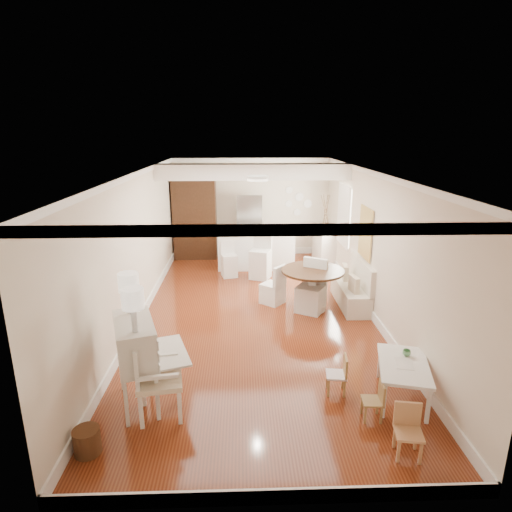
{
  "coord_description": "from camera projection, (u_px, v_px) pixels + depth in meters",
  "views": [
    {
      "loc": [
        -0.28,
        -7.82,
        3.51
      ],
      "look_at": [
        -0.0,
        0.3,
        1.14
      ],
      "focal_mm": 30.0,
      "sensor_mm": 36.0,
      "label": 1
    }
  ],
  "objects": [
    {
      "name": "room",
      "position": [
        258.0,
        214.0,
        8.25
      ],
      "size": [
        9.0,
        9.04,
        2.82
      ],
      "color": "maroon",
      "rests_on": "ground"
    },
    {
      "name": "secretary_bureau",
      "position": [
        137.0,
        363.0,
        5.57
      ],
      "size": [
        1.19,
        1.21,
        1.2
      ],
      "primitive_type": "cube",
      "rotation": [
        0.0,
        0.0,
        0.32
      ],
      "color": "silver",
      "rests_on": "ground"
    },
    {
      "name": "gustavian_armchair",
      "position": [
        159.0,
        379.0,
        5.38
      ],
      "size": [
        0.68,
        0.68,
        1.04
      ],
      "primitive_type": "cube",
      "rotation": [
        0.0,
        0.0,
        1.73
      ],
      "color": "white",
      "rests_on": "ground"
    },
    {
      "name": "wicker_basket",
      "position": [
        87.0,
        441.0,
        4.82
      ],
      "size": [
        0.34,
        0.34,
        0.3
      ],
      "primitive_type": "cylinder",
      "rotation": [
        0.0,
        0.0,
        -0.11
      ],
      "color": "#4F2E18",
      "rests_on": "ground"
    },
    {
      "name": "kids_table",
      "position": [
        402.0,
        381.0,
        5.78
      ],
      "size": [
        0.88,
        1.18,
        0.53
      ],
      "primitive_type": "cube",
      "rotation": [
        0.0,
        0.0,
        -0.25
      ],
      "color": "white",
      "rests_on": "ground"
    },
    {
      "name": "kids_chair_a",
      "position": [
        372.0,
        401.0,
        5.37
      ],
      "size": [
        0.27,
        0.27,
        0.52
      ],
      "primitive_type": "cube",
      "rotation": [
        0.0,
        0.0,
        -1.64
      ],
      "color": "olive",
      "rests_on": "ground"
    },
    {
      "name": "kids_chair_b",
      "position": [
        336.0,
        374.0,
        5.91
      ],
      "size": [
        0.31,
        0.31,
        0.57
      ],
      "primitive_type": "cube",
      "rotation": [
        0.0,
        0.0,
        -1.69
      ],
      "color": "#A4814A",
      "rests_on": "ground"
    },
    {
      "name": "kids_chair_c",
      "position": [
        409.0,
        432.0,
        4.73
      ],
      "size": [
        0.34,
        0.34,
        0.62
      ],
      "primitive_type": "cube",
      "rotation": [
        0.0,
        0.0,
        -0.16
      ],
      "color": "tan",
      "rests_on": "ground"
    },
    {
      "name": "banquette",
      "position": [
        351.0,
        282.0,
        8.9
      ],
      "size": [
        0.52,
        1.6,
        0.98
      ],
      "primitive_type": "cube",
      "color": "silver",
      "rests_on": "ground"
    },
    {
      "name": "dining_table",
      "position": [
        312.0,
        290.0,
        8.67
      ],
      "size": [
        1.37,
        1.37,
        0.86
      ],
      "primitive_type": "cylinder",
      "rotation": [
        0.0,
        0.0,
        -0.1
      ],
      "color": "#462916",
      "rests_on": "ground"
    },
    {
      "name": "slip_chair_near",
      "position": [
        311.0,
        286.0,
        8.56
      ],
      "size": [
        0.7,
        0.71,
        1.06
      ],
      "primitive_type": "cube",
      "rotation": [
        0.0,
        0.0,
        -0.52
      ],
      "color": "silver",
      "rests_on": "ground"
    },
    {
      "name": "slip_chair_far",
      "position": [
        273.0,
        284.0,
        9.0
      ],
      "size": [
        0.58,
        0.58,
        0.85
      ],
      "primitive_type": "cube",
      "rotation": [
        0.0,
        0.0,
        -2.27
      ],
      "color": "white",
      "rests_on": "ground"
    },
    {
      "name": "breakfast_counter",
      "position": [
        256.0,
        249.0,
        11.33
      ],
      "size": [
        2.05,
        0.65,
        1.03
      ],
      "primitive_type": "cube",
      "color": "white",
      "rests_on": "ground"
    },
    {
      "name": "bar_stool_left",
      "position": [
        229.0,
        259.0,
        10.66
      ],
      "size": [
        0.44,
        0.44,
        0.9
      ],
      "primitive_type": "cube",
      "rotation": [
        0.0,
        0.0,
        0.23
      ],
      "color": "white",
      "rests_on": "ground"
    },
    {
      "name": "bar_stool_right",
      "position": [
        260.0,
        256.0,
        10.51
      ],
      "size": [
        0.59,
        0.59,
        1.15
      ],
      "primitive_type": "cube",
      "rotation": [
        0.0,
        0.0,
        -0.35
      ],
      "color": "white",
      "rests_on": "ground"
    },
    {
      "name": "pantry_cabinet",
      "position": [
        195.0,
        218.0,
        12.13
      ],
      "size": [
        1.2,
        0.6,
        2.3
      ],
      "primitive_type": "cube",
      "color": "#381E11",
      "rests_on": "ground"
    },
    {
      "name": "fridge",
      "position": [
        262.0,
        227.0,
        12.23
      ],
      "size": [
        0.75,
        0.65,
        1.8
      ],
      "primitive_type": "imported",
      "color": "silver",
      "rests_on": "ground"
    },
    {
      "name": "sideboard",
      "position": [
        324.0,
        247.0,
        11.82
      ],
      "size": [
        0.51,
        0.98,
        0.9
      ],
      "primitive_type": "cube",
      "rotation": [
        0.0,
        0.0,
        0.1
      ],
      "color": "white",
      "rests_on": "ground"
    },
    {
      "name": "pencil_cup",
      "position": [
        407.0,
        353.0,
        5.9
      ],
      "size": [
        0.13,
        0.13,
        0.09
      ],
      "primitive_type": "imported",
      "rotation": [
        0.0,
        0.0,
        -0.23
      ],
      "color": "#5B9D65",
      "rests_on": "kids_table"
    },
    {
      "name": "branch_vase",
      "position": [
        323.0,
        228.0,
        11.7
      ],
      "size": [
        0.21,
        0.21,
        0.17
      ],
      "primitive_type": "imported",
      "rotation": [
        0.0,
        0.0,
        0.29
      ],
      "color": "white",
      "rests_on": "sideboard"
    }
  ]
}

